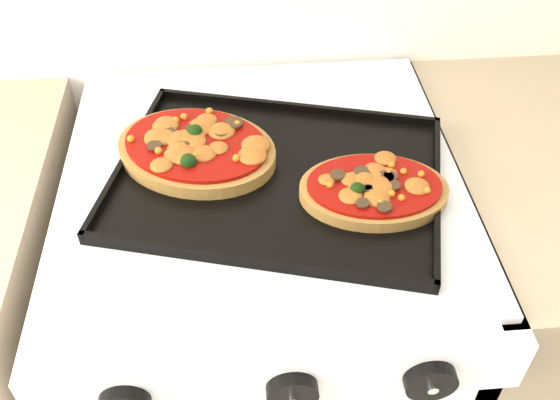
{
  "coord_description": "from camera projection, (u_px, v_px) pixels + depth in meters",
  "views": [
    {
      "loc": [
        0.0,
        1.0,
        1.52
      ],
      "look_at": [
        0.05,
        1.63,
        0.92
      ],
      "focal_mm": 40.0,
      "sensor_mm": 36.0,
      "label": 1
    }
  ],
  "objects": [
    {
      "name": "baking_tray",
      "position": [
        277.0,
        175.0,
        0.9
      ],
      "size": [
        0.54,
        0.45,
        0.02
      ],
      "primitive_type": "cube",
      "rotation": [
        0.0,
        0.0,
        -0.27
      ],
      "color": "black",
      "rests_on": "stove"
    },
    {
      "name": "knob_center",
      "position": [
        292.0,
        392.0,
        0.73
      ],
      "size": [
        0.06,
        0.02,
        0.06
      ],
      "primitive_type": "cylinder",
      "rotation": [
        1.57,
        0.0,
        0.0
      ],
      "color": "black",
      "rests_on": "control_panel"
    },
    {
      "name": "control_panel",
      "position": [
        280.0,
        378.0,
        0.74
      ],
      "size": [
        0.6,
        0.02,
        0.09
      ],
      "primitive_type": "cube",
      "color": "white",
      "rests_on": "stove"
    },
    {
      "name": "pizza_left",
      "position": [
        196.0,
        148.0,
        0.92
      ],
      "size": [
        0.3,
        0.27,
        0.04
      ],
      "primitive_type": null,
      "rotation": [
        0.0,
        0.0,
        -0.42
      ],
      "color": "olive",
      "rests_on": "baking_tray"
    },
    {
      "name": "stove",
      "position": [
        267.0,
        343.0,
        1.24
      ],
      "size": [
        0.6,
        0.6,
        0.91
      ],
      "primitive_type": "cube",
      "color": "white",
      "rests_on": "floor"
    },
    {
      "name": "knob_right",
      "position": [
        430.0,
        381.0,
        0.74
      ],
      "size": [
        0.06,
        0.02,
        0.06
      ],
      "primitive_type": "cylinder",
      "rotation": [
        1.57,
        0.0,
        0.0
      ],
      "color": "black",
      "rests_on": "control_panel"
    },
    {
      "name": "pizza_right",
      "position": [
        374.0,
        188.0,
        0.86
      ],
      "size": [
        0.22,
        0.16,
        0.03
      ],
      "primitive_type": null,
      "rotation": [
        0.0,
        0.0,
        -0.08
      ],
      "color": "olive",
      "rests_on": "baking_tray"
    }
  ]
}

